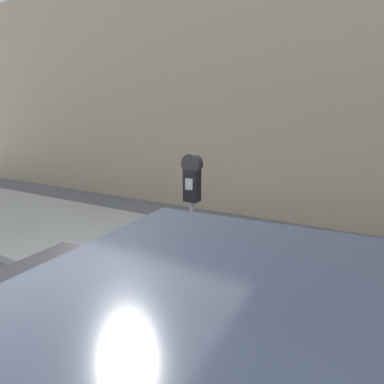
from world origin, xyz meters
name	(u,v)px	position (x,y,z in m)	size (l,w,h in m)	color
ground_plane	(74,363)	(0.00, 0.00, 0.00)	(60.00, 60.00, 0.00)	slate
sidewalk	(194,261)	(0.00, 2.20, 0.07)	(24.00, 2.80, 0.13)	#ADAAA3
building_facade	(261,80)	(0.00, 5.16, 3.02)	(24.00, 0.30, 6.04)	tan
parking_meter	(192,196)	(0.49, 1.30, 1.34)	(0.22, 0.13, 1.67)	gray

